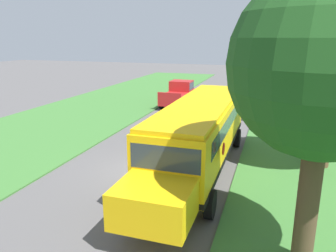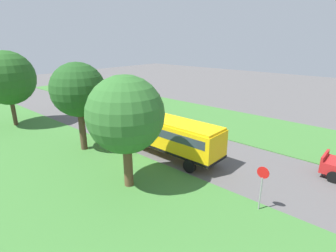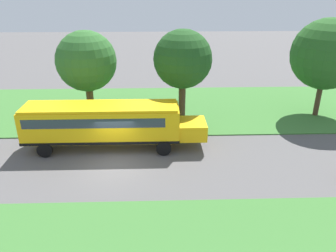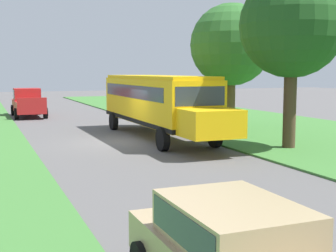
{
  "view_description": "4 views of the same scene",
  "coord_description": "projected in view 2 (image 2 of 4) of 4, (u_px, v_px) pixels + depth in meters",
  "views": [
    {
      "loc": [
        -5.35,
        13.02,
        5.92
      ],
      "look_at": [
        -0.79,
        -0.96,
        1.92
      ],
      "focal_mm": 35.0,
      "sensor_mm": 36.0,
      "label": 1
    },
    {
      "loc": [
        -17.49,
        -14.85,
        9.27
      ],
      "look_at": [
        -1.07,
        -0.38,
        1.99
      ],
      "focal_mm": 28.0,
      "sensor_mm": 36.0,
      "label": 2
    },
    {
      "loc": [
        18.28,
        2.82,
        10.75
      ],
      "look_at": [
        -1.52,
        3.46,
        1.96
      ],
      "focal_mm": 35.0,
      "sensor_mm": 36.0,
      "label": 3
    },
    {
      "loc": [
        6.02,
        21.49,
        3.37
      ],
      "look_at": [
        -1.38,
        3.1,
        1.05
      ],
      "focal_mm": 50.0,
      "sensor_mm": 36.0,
      "label": 4
    }
  ],
  "objects": [
    {
      "name": "ground_plane",
      "position": [
        172.0,
        142.0,
        24.69
      ],
      "size": [
        120.0,
        120.0,
        0.0
      ],
      "primitive_type": "plane",
      "color": "#565454"
    },
    {
      "name": "grass_verge",
      "position": [
        76.0,
        184.0,
        17.56
      ],
      "size": [
        12.0,
        80.0,
        0.08
      ],
      "primitive_type": "cube",
      "color": "#3D7533",
      "rests_on": "ground"
    },
    {
      "name": "grass_far_side",
      "position": [
        222.0,
        121.0,
        31.09
      ],
      "size": [
        10.0,
        80.0,
        0.07
      ],
      "primitive_type": "cube",
      "color": "#3D7533",
      "rests_on": "ground"
    },
    {
      "name": "school_bus",
      "position": [
        161.0,
        131.0,
        21.93
      ],
      "size": [
        2.84,
        12.42,
        3.16
      ],
      "color": "yellow",
      "rests_on": "ground"
    },
    {
      "name": "car_tan_nearest",
      "position": [
        98.0,
        102.0,
        36.46
      ],
      "size": [
        2.02,
        4.4,
        1.56
      ],
      "color": "tan",
      "rests_on": "ground"
    },
    {
      "name": "oak_tree_beside_bus",
      "position": [
        124.0,
        114.0,
        15.87
      ],
      "size": [
        4.81,
        4.81,
        7.34
      ],
      "color": "brown",
      "rests_on": "ground"
    },
    {
      "name": "oak_tree_roadside_mid",
      "position": [
        79.0,
        89.0,
        21.36
      ],
      "size": [
        4.49,
        4.49,
        7.57
      ],
      "color": "#4C3826",
      "rests_on": "ground"
    },
    {
      "name": "oak_tree_far_end",
      "position": [
        8.0,
        76.0,
        27.98
      ],
      "size": [
        5.73,
        5.73,
        8.2
      ],
      "color": "#4C3826",
      "rests_on": "ground"
    },
    {
      "name": "stop_sign",
      "position": [
        262.0,
        183.0,
        14.37
      ],
      "size": [
        0.08,
        0.68,
        2.74
      ],
      "color": "gray",
      "rests_on": "ground"
    }
  ]
}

